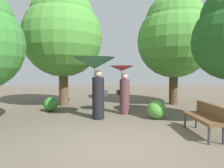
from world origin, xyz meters
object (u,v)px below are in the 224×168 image
person_left (95,72)px  person_right (123,83)px  tree_near_left (63,31)px  tree_mid_right (174,35)px  park_bench (205,116)px

person_left → person_right: (1.07, 0.78, -0.45)m
person_right → tree_near_left: bearing=59.4°
person_right → tree_near_left: (-2.76, 2.07, 2.41)m
person_left → person_right: size_ratio=1.14×
tree_mid_right → tree_near_left: bearing=-178.8°
person_left → tree_near_left: 3.85m
person_right → person_left: bearing=132.6°
person_right → tree_near_left: 4.21m
park_bench → tree_mid_right: tree_mid_right is taller
person_left → tree_near_left: (-1.70, 2.85, 1.96)m
person_left → tree_near_left: tree_near_left is taller
person_right → park_bench: bearing=-139.1°
person_right → tree_mid_right: 4.24m
person_left → person_right: person_left is taller
park_bench → tree_near_left: 7.40m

